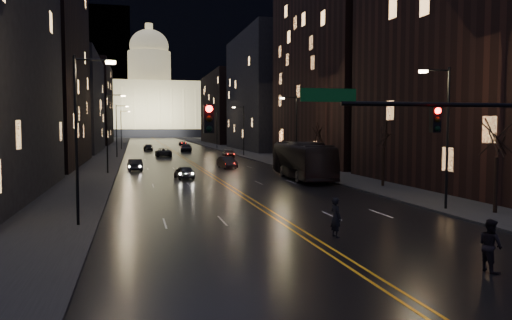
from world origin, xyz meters
TOP-DOWN VIEW (x-y plane):
  - ground at (0.00, 0.00)m, footprint 900.00×900.00m
  - road at (0.00, 130.00)m, footprint 20.00×320.00m
  - sidewalk_left at (-14.00, 130.00)m, footprint 8.00×320.00m
  - sidewalk_right at (14.00, 130.00)m, footprint 8.00×320.00m
  - center_line at (0.00, 130.00)m, footprint 0.62×320.00m
  - building_left_mid at (-21.00, 54.00)m, footprint 12.00×30.00m
  - building_left_far at (-21.00, 92.00)m, footprint 12.00×34.00m
  - building_left_dist at (-21.00, 140.00)m, footprint 12.00×40.00m
  - building_right_near at (21.00, 20.00)m, footprint 12.00×26.00m
  - building_right_tall at (21.00, 50.00)m, footprint 12.00×30.00m
  - building_right_mid at (21.00, 92.00)m, footprint 12.00×34.00m
  - building_right_dist at (21.00, 140.00)m, footprint 12.00×40.00m
  - mountain_ridge at (40.00, 380.00)m, footprint 520.00×60.00m
  - capitol at (0.00, 250.00)m, footprint 90.00×50.00m
  - traffic_signal at (5.91, -0.00)m, footprint 17.29×0.45m
  - streetlamp_right_near at (10.81, 10.00)m, footprint 2.13×0.25m
  - streetlamp_left_near at (-10.81, 10.00)m, footprint 2.13×0.25m
  - streetlamp_right_mid at (10.81, 40.00)m, footprint 2.13×0.25m
  - streetlamp_left_mid at (-10.81, 40.00)m, footprint 2.13×0.25m
  - streetlamp_right_far at (10.81, 70.00)m, footprint 2.13×0.25m
  - streetlamp_left_far at (-10.81, 70.00)m, footprint 2.13×0.25m
  - streetlamp_right_dist at (10.81, 100.00)m, footprint 2.13×0.25m
  - streetlamp_left_dist at (-10.81, 100.00)m, footprint 2.13×0.25m
  - tree_right_near at (13.00, 8.00)m, footprint 2.40×2.40m
  - tree_right_mid at (13.00, 22.00)m, footprint 2.40×2.40m
  - tree_right_far at (13.00, 38.00)m, footprint 2.40×2.40m
  - bus at (8.50, 30.50)m, footprint 3.89×13.65m
  - oncoming_car_a at (-3.17, 33.45)m, footprint 2.03×4.13m
  - oncoming_car_b at (-8.08, 43.86)m, footprint 1.90×4.50m
  - oncoming_car_c at (-3.17, 71.79)m, footprint 2.80×5.69m
  - oncoming_car_d at (-5.18, 94.89)m, footprint 2.04×4.90m
  - receding_car_a at (3.37, 44.92)m, footprint 2.04×4.71m
  - receding_car_b at (7.44, 65.83)m, footprint 2.24×4.75m
  - receding_car_c at (2.50, 87.83)m, footprint 2.97×5.77m
  - receding_car_d at (5.01, 122.44)m, footprint 2.06×4.41m
  - pedestrian_a at (1.30, 4.62)m, footprint 0.58×0.78m
  - pedestrian_b at (4.60, -2.00)m, footprint 0.54×0.96m

SIDE VIEW (x-z plane):
  - ground at x=0.00m, z-range 0.00..0.00m
  - road at x=0.00m, z-range 0.00..0.02m
  - center_line at x=0.00m, z-range 0.02..0.03m
  - sidewalk_left at x=-14.00m, z-range 0.00..0.16m
  - sidewalk_right at x=14.00m, z-range 0.00..0.16m
  - receding_car_d at x=5.01m, z-range 0.00..1.22m
  - oncoming_car_a at x=-3.17m, z-range 0.00..1.36m
  - oncoming_car_d at x=-5.18m, z-range 0.00..1.42m
  - oncoming_car_b at x=-8.08m, z-range 0.00..1.44m
  - receding_car_a at x=3.37m, z-range 0.00..1.51m
  - oncoming_car_c at x=-3.17m, z-range 0.00..1.55m
  - receding_car_b at x=7.44m, z-range 0.00..1.57m
  - receding_car_c at x=2.50m, z-range 0.00..1.60m
  - pedestrian_a at x=1.30m, z-range 0.00..1.95m
  - pedestrian_b at x=4.60m, z-range 0.00..1.96m
  - bus at x=8.50m, z-range 0.00..3.76m
  - tree_right_near at x=13.00m, z-range 1.20..7.85m
  - tree_right_mid at x=13.00m, z-range 1.20..7.85m
  - tree_right_far at x=13.00m, z-range 1.20..7.85m
  - streetlamp_right_near at x=10.81m, z-range 0.58..9.58m
  - streetlamp_left_near at x=-10.81m, z-range 0.58..9.58m
  - streetlamp_right_mid at x=10.81m, z-range 0.58..9.58m
  - streetlamp_left_mid at x=-10.81m, z-range 0.58..9.58m
  - streetlamp_right_far at x=10.81m, z-range 0.58..9.58m
  - streetlamp_left_far at x=-10.81m, z-range 0.58..9.58m
  - streetlamp_right_dist at x=10.81m, z-range 0.58..9.58m
  - streetlamp_left_dist at x=-10.81m, z-range 0.58..9.58m
  - traffic_signal at x=5.91m, z-range 1.60..8.60m
  - building_left_far at x=-21.00m, z-range 0.00..20.00m
  - building_right_dist at x=21.00m, z-range 0.00..22.00m
  - building_left_dist at x=-21.00m, z-range 0.00..24.00m
  - building_right_near at x=21.00m, z-range 0.00..24.00m
  - building_right_mid at x=21.00m, z-range 0.00..26.00m
  - building_left_mid at x=-21.00m, z-range 0.00..28.00m
  - capitol at x=0.00m, z-range -12.10..46.40m
  - building_right_tall at x=21.00m, z-range 0.00..38.00m
  - mountain_ridge at x=40.00m, z-range 0.00..130.00m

